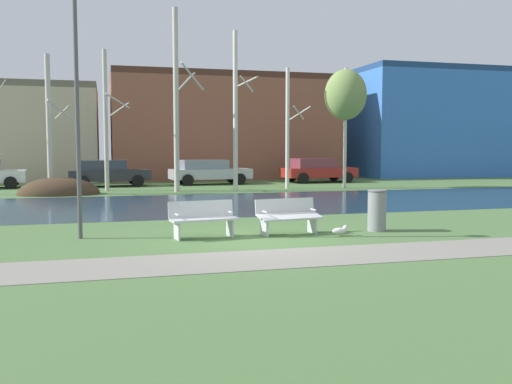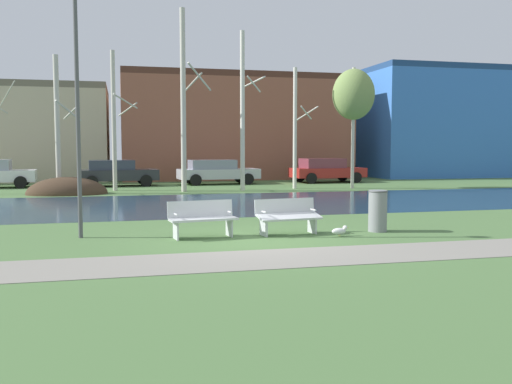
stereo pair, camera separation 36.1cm
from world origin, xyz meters
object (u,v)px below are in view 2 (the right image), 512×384
at_px(seagull, 340,231).
at_px(parked_hatch_third_silver, 217,171).
at_px(streetlamp, 77,70).
at_px(bench_right, 288,215).
at_px(bench_left, 203,218).
at_px(trash_bin, 378,210).
at_px(parked_wagon_fourth_red, 326,170).
at_px(parked_sedan_second_dark, 116,172).

relative_size(seagull, parked_hatch_third_silver, 0.09).
relative_size(seagull, streetlamp, 0.07).
bearing_deg(bench_right, bench_left, 180.00).
bearing_deg(bench_left, trash_bin, -1.30).
distance_m(bench_left, streetlamp, 4.51).
relative_size(streetlamp, parked_wagon_fourth_red, 1.32).
height_order(bench_right, trash_bin, trash_bin).
distance_m(streetlamp, parked_hatch_third_silver, 19.31).
distance_m(seagull, parked_sedan_second_dark, 19.75).
xyz_separation_m(trash_bin, parked_sedan_second_dark, (-6.59, 18.52, 0.21)).
relative_size(bench_right, parked_sedan_second_dark, 0.38).
distance_m(trash_bin, parked_wagon_fourth_red, 19.60).
height_order(bench_left, seagull, bench_left).
bearing_deg(bench_right, parked_sedan_second_dark, 102.94).
xyz_separation_m(parked_hatch_third_silver, parked_wagon_fourth_red, (6.70, 0.01, 0.02)).
height_order(trash_bin, parked_wagon_fourth_red, parked_wagon_fourth_red).
bearing_deg(parked_hatch_third_silver, bench_right, -94.27).
distance_m(bench_right, parked_wagon_fourth_red, 20.33).
bearing_deg(seagull, bench_right, 153.04).
height_order(streetlamp, parked_hatch_third_silver, streetlamp).
bearing_deg(parked_hatch_third_silver, parked_sedan_second_dark, -177.76).
relative_size(trash_bin, parked_wagon_fourth_red, 0.23).
bearing_deg(parked_sedan_second_dark, parked_hatch_third_silver, 2.24).
bearing_deg(streetlamp, parked_wagon_fourth_red, 54.09).
distance_m(parked_hatch_third_silver, parked_wagon_fourth_red, 6.70).
bearing_deg(bench_left, parked_sedan_second_dark, 96.56).
bearing_deg(parked_wagon_fourth_red, streetlamp, -125.91).
bearing_deg(parked_wagon_fourth_red, parked_hatch_third_silver, -179.95).
distance_m(bench_right, parked_hatch_third_silver, 18.69).
xyz_separation_m(parked_sedan_second_dark, parked_hatch_third_silver, (5.62, 0.22, -0.01)).
bearing_deg(parked_hatch_third_silver, trash_bin, -87.05).
relative_size(parked_hatch_third_silver, parked_wagon_fourth_red, 1.04).
distance_m(trash_bin, parked_hatch_third_silver, 18.76).
xyz_separation_m(bench_right, streetlamp, (-4.93, 0.67, 3.47)).
height_order(bench_left, bench_right, same).
bearing_deg(streetlamp, trash_bin, -6.01).
distance_m(seagull, parked_wagon_fourth_red, 20.45).
relative_size(seagull, parked_sedan_second_dark, 0.10).
distance_m(bench_left, parked_hatch_third_silver, 18.97).
distance_m(bench_left, parked_wagon_fourth_red, 21.25).
bearing_deg(bench_left, parked_hatch_third_silver, 79.36).
relative_size(bench_left, parked_hatch_third_silver, 0.35).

